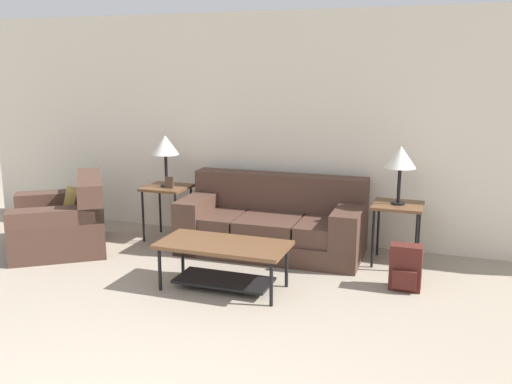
{
  "coord_description": "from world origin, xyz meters",
  "views": [
    {
      "loc": [
        1.53,
        -1.62,
        2.01
      ],
      "look_at": [
        -0.27,
        3.5,
        0.8
      ],
      "focal_mm": 40.0,
      "sensor_mm": 36.0,
      "label": 1
    }
  ],
  "objects_px": {
    "side_table_left": "(167,192)",
    "table_lamp_left": "(165,146)",
    "table_lamp_right": "(401,158)",
    "coffee_table": "(224,255)",
    "armchair": "(64,223)",
    "side_table_right": "(398,211)",
    "backpack": "(406,268)",
    "couch": "(273,225)"
  },
  "relations": [
    {
      "from": "table_lamp_left",
      "to": "coffee_table",
      "type": "bearing_deg",
      "value": -45.08
    },
    {
      "from": "coffee_table",
      "to": "side_table_left",
      "type": "height_order",
      "value": "side_table_left"
    },
    {
      "from": "couch",
      "to": "side_table_left",
      "type": "distance_m",
      "value": 1.34
    },
    {
      "from": "couch",
      "to": "table_lamp_right",
      "type": "xyz_separation_m",
      "value": [
        1.32,
        0.04,
        0.81
      ]
    },
    {
      "from": "couch",
      "to": "table_lamp_left",
      "type": "relative_size",
      "value": 3.34
    },
    {
      "from": "couch",
      "to": "coffee_table",
      "type": "relative_size",
      "value": 1.68
    },
    {
      "from": "side_table_right",
      "to": "armchair",
      "type": "bearing_deg",
      "value": -168.82
    },
    {
      "from": "armchair",
      "to": "table_lamp_left",
      "type": "distance_m",
      "value": 1.42
    },
    {
      "from": "table_lamp_left",
      "to": "table_lamp_right",
      "type": "height_order",
      "value": "same"
    },
    {
      "from": "side_table_left",
      "to": "armchair",
      "type": "bearing_deg",
      "value": -142.82
    },
    {
      "from": "side_table_left",
      "to": "table_lamp_left",
      "type": "bearing_deg",
      "value": -75.96
    },
    {
      "from": "couch",
      "to": "table_lamp_left",
      "type": "distance_m",
      "value": 1.54
    },
    {
      "from": "table_lamp_left",
      "to": "armchair",
      "type": "bearing_deg",
      "value": -142.82
    },
    {
      "from": "side_table_left",
      "to": "side_table_right",
      "type": "bearing_deg",
      "value": 0.0
    },
    {
      "from": "couch",
      "to": "table_lamp_right",
      "type": "distance_m",
      "value": 1.55
    },
    {
      "from": "table_lamp_right",
      "to": "side_table_left",
      "type": "bearing_deg",
      "value": 180.0
    },
    {
      "from": "side_table_left",
      "to": "side_table_right",
      "type": "distance_m",
      "value": 2.63
    },
    {
      "from": "side_table_right",
      "to": "table_lamp_right",
      "type": "relative_size",
      "value": 1.06
    },
    {
      "from": "table_lamp_right",
      "to": "backpack",
      "type": "height_order",
      "value": "table_lamp_right"
    },
    {
      "from": "coffee_table",
      "to": "couch",
      "type": "bearing_deg",
      "value": 85.39
    },
    {
      "from": "coffee_table",
      "to": "backpack",
      "type": "bearing_deg",
      "value": 18.61
    },
    {
      "from": "armchair",
      "to": "table_lamp_left",
      "type": "xyz_separation_m",
      "value": [
        0.93,
        0.7,
        0.82
      ]
    },
    {
      "from": "side_table_right",
      "to": "table_lamp_left",
      "type": "relative_size",
      "value": 1.06
    },
    {
      "from": "coffee_table",
      "to": "backpack",
      "type": "height_order",
      "value": "coffee_table"
    },
    {
      "from": "table_lamp_right",
      "to": "couch",
      "type": "bearing_deg",
      "value": -178.13
    },
    {
      "from": "table_lamp_left",
      "to": "side_table_right",
      "type": "bearing_deg",
      "value": 0.0
    },
    {
      "from": "table_lamp_left",
      "to": "couch",
      "type": "bearing_deg",
      "value": -1.87
    },
    {
      "from": "couch",
      "to": "armchair",
      "type": "bearing_deg",
      "value": -163.59
    },
    {
      "from": "side_table_right",
      "to": "table_lamp_left",
      "type": "xyz_separation_m",
      "value": [
        -2.63,
        -0.0,
        0.54
      ]
    },
    {
      "from": "couch",
      "to": "armchair",
      "type": "relative_size",
      "value": 1.35
    },
    {
      "from": "side_table_right",
      "to": "backpack",
      "type": "distance_m",
      "value": 0.8
    },
    {
      "from": "armchair",
      "to": "coffee_table",
      "type": "relative_size",
      "value": 1.25
    },
    {
      "from": "side_table_right",
      "to": "side_table_left",
      "type": "bearing_deg",
      "value": 180.0
    },
    {
      "from": "couch",
      "to": "side_table_right",
      "type": "relative_size",
      "value": 3.14
    },
    {
      "from": "coffee_table",
      "to": "table_lamp_right",
      "type": "relative_size",
      "value": 1.99
    },
    {
      "from": "armchair",
      "to": "side_table_left",
      "type": "bearing_deg",
      "value": 37.18
    },
    {
      "from": "couch",
      "to": "table_lamp_left",
      "type": "height_order",
      "value": "table_lamp_left"
    },
    {
      "from": "table_lamp_left",
      "to": "table_lamp_right",
      "type": "distance_m",
      "value": 2.63
    },
    {
      "from": "armchair",
      "to": "side_table_right",
      "type": "distance_m",
      "value": 3.64
    },
    {
      "from": "armchair",
      "to": "table_lamp_left",
      "type": "height_order",
      "value": "table_lamp_left"
    },
    {
      "from": "table_lamp_left",
      "to": "table_lamp_right",
      "type": "bearing_deg",
      "value": 0.0
    },
    {
      "from": "side_table_left",
      "to": "table_lamp_left",
      "type": "xyz_separation_m",
      "value": [
        0.0,
        -0.0,
        0.54
      ]
    }
  ]
}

